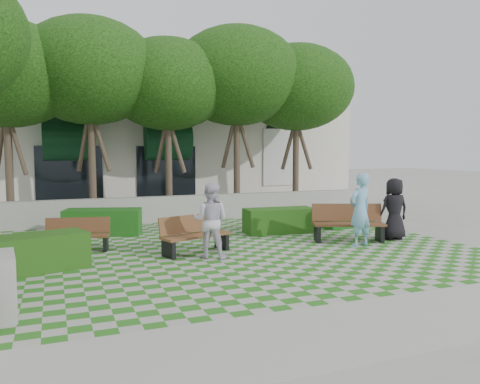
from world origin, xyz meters
name	(u,v)px	position (x,y,z in m)	size (l,w,h in m)	color
ground	(244,257)	(0.00, 0.00, 0.00)	(90.00, 90.00, 0.00)	gray
lawn	(229,249)	(0.00, 1.00, 0.01)	(12.00, 12.00, 0.00)	#2B721E
sidewalk_south	(369,326)	(0.00, -4.70, 0.01)	(16.00, 2.00, 0.01)	#9E9B93
retaining_wall	(178,208)	(0.00, 6.20, 0.45)	(15.00, 0.36, 0.90)	#9E9B93
bench_east	(348,223)	(3.42, 0.75, 0.49)	(2.05, 1.31, 1.02)	brown
bench_mid	(195,235)	(-0.96, 0.85, 0.44)	(1.85, 1.10, 0.92)	brown
bench_west	(77,235)	(-3.61, 2.15, 0.40)	(1.64, 0.85, 0.82)	#57331E
hedge_east	(346,217)	(4.83, 2.86, 0.34)	(1.92, 0.77, 0.67)	#154F18
hedge_midright	(280,221)	(2.26, 2.63, 0.38)	(2.14, 0.86, 0.75)	#1D4913
hedge_midleft	(103,222)	(-2.79, 4.28, 0.38)	(2.19, 0.88, 0.77)	#174F15
hedge_west	(31,254)	(-4.58, 0.36, 0.38)	(2.19, 0.88, 0.77)	#1D4712
person_blue	(360,210)	(3.29, 0.03, 0.96)	(0.70, 0.46, 1.92)	#7ABADF
person_dark	(394,209)	(4.74, 0.46, 0.87)	(0.85, 0.55, 1.74)	black
person_white	(211,221)	(-0.76, 0.20, 0.88)	(0.86, 0.67, 1.76)	silver
tree_row	(123,69)	(-1.86, 5.95, 5.18)	(17.70, 13.40, 7.41)	#47382B
building	(158,151)	(0.93, 14.08, 2.52)	(18.00, 8.92, 5.15)	silver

